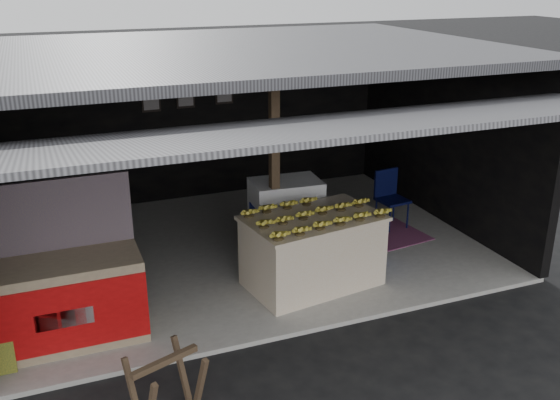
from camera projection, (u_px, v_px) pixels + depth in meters
name	position (u px, v px, depth m)	size (l,w,h in m)	color
ground	(309.00, 334.00, 7.29)	(80.00, 80.00, 0.00)	black
concrete_slab	(242.00, 248.00, 9.46)	(7.00, 5.00, 0.06)	gray
shophouse	(232.00, 109.00, 9.01)	(7.40, 7.29, 3.02)	black
banana_table	(313.00, 251.00, 8.16)	(1.87, 1.31, 0.96)	beige
banana_pile	(313.00, 210.00, 7.96)	(1.61, 0.96, 0.19)	yellow
white_crate	(286.00, 216.00, 9.11)	(1.03, 0.73, 1.10)	white
neighbor_stall	(62.00, 298.00, 6.89)	(1.75, 0.79, 1.81)	#998466
sawhorse	(166.00, 381.00, 5.79)	(0.75, 0.75, 0.65)	#4D3826
water_barrel	(373.00, 243.00, 8.89)	(0.38, 0.38, 0.55)	navy
plastic_chair	(389.00, 193.00, 10.04)	(0.49, 0.49, 0.93)	#090D33
magenta_rug	(377.00, 237.00, 9.74)	(1.50, 1.00, 0.01)	#73195A
picture_frames	(187.00, 96.00, 10.82)	(1.62, 0.04, 0.46)	black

